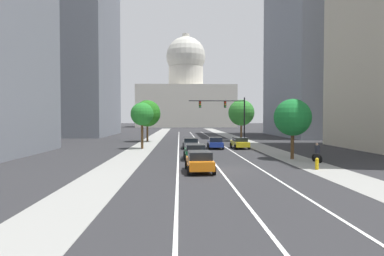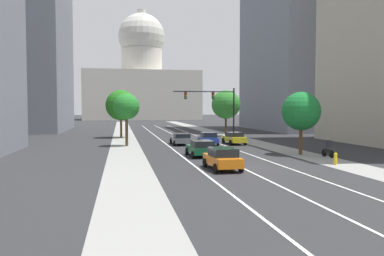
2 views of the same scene
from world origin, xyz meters
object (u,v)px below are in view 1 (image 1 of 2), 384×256
object	(u,v)px
car_green	(195,151)
cyclist	(317,153)
traffic_signal_mast	(227,111)
street_tree_near_left	(142,114)
street_tree_far_right	(293,118)
car_orange	(200,161)
car_blue	(215,143)
capitol_building	(186,93)
street_tree_mid_right	(241,113)
car_gray	(191,143)
street_tree_mid_left	(147,113)
fire_hydrant	(317,164)
car_yellow	(240,143)

from	to	relation	value
car_green	cyclist	bearing A→B (deg)	-104.26
traffic_signal_mast	street_tree_near_left	size ratio (longest dim) A/B	1.42
traffic_signal_mast	street_tree_far_right	size ratio (longest dim) A/B	1.46
car_orange	car_blue	distance (m)	18.20
cyclist	street_tree_near_left	xyz separation A→B (m)	(-16.95, 13.48, 3.57)
capitol_building	car_orange	xyz separation A→B (m)	(-1.58, -126.59, -14.71)
street_tree_far_right	street_tree_near_left	xyz separation A→B (m)	(-15.56, 11.12, 0.45)
car_orange	street_tree_far_right	bearing A→B (deg)	-55.26
capitol_building	street_tree_near_left	size ratio (longest dim) A/B	7.42
cyclist	street_tree_mid_right	distance (m)	27.18
capitol_building	car_blue	bearing A→B (deg)	-89.17
car_gray	street_tree_mid_left	distance (m)	14.68
street_tree_far_right	car_blue	bearing A→B (deg)	119.51
street_tree_mid_left	car_green	bearing A→B (deg)	-73.91
street_tree_mid_left	car_orange	bearing A→B (deg)	-77.55
car_gray	cyclist	bearing A→B (deg)	-141.98
fire_hydrant	cyclist	distance (m)	4.39
car_blue	street_tree_far_right	xyz separation A→B (m)	(6.17, -10.89, 3.21)
car_orange	fire_hydrant	bearing A→B (deg)	-88.06
car_yellow	cyclist	xyz separation A→B (m)	(4.37, -13.38, 0.10)
street_tree_far_right	street_tree_mid_left	distance (m)	28.81
cyclist	street_tree_far_right	size ratio (longest dim) A/B	0.30
street_tree_near_left	fire_hydrant	bearing A→B (deg)	-49.01
street_tree_far_right	street_tree_near_left	bearing A→B (deg)	144.46
street_tree_near_left	cyclist	bearing A→B (deg)	-38.51
car_yellow	street_tree_far_right	world-z (taller)	street_tree_far_right
car_yellow	car_blue	bearing A→B (deg)	90.69
capitol_building	car_yellow	size ratio (longest dim) A/B	10.01
cyclist	car_green	bearing A→B (deg)	70.79
car_blue	street_tree_mid_right	bearing A→B (deg)	-21.67
car_yellow	car_green	bearing A→B (deg)	148.16
car_green	fire_hydrant	distance (m)	11.13
car_gray	street_tree_near_left	bearing A→B (deg)	93.61
fire_hydrant	capitol_building	bearing A→B (deg)	93.36
capitol_building	fire_hydrant	size ratio (longest dim) A/B	48.40
car_yellow	street_tree_mid_left	world-z (taller)	street_tree_mid_left
capitol_building	street_tree_mid_left	size ratio (longest dim) A/B	6.34
car_yellow	street_tree_far_right	distance (m)	11.86
car_gray	traffic_signal_mast	bearing A→B (deg)	-43.53
street_tree_mid_left	street_tree_far_right	bearing A→B (deg)	-55.90
car_orange	traffic_signal_mast	size ratio (longest dim) A/B	0.49
car_blue	street_tree_mid_right	size ratio (longest dim) A/B	0.59
car_gray	street_tree_mid_left	xyz separation A→B (m)	(-6.82, 12.37, 4.00)
car_gray	street_tree_far_right	distance (m)	15.15
car_gray	street_tree_mid_left	world-z (taller)	street_tree_mid_left
fire_hydrant	street_tree_far_right	size ratio (longest dim) A/B	0.16
street_tree_mid_right	fire_hydrant	bearing A→B (deg)	-90.30
car_green	street_tree_mid_left	bearing A→B (deg)	15.33
cyclist	street_tree_far_right	bearing A→B (deg)	24.63
traffic_signal_mast	street_tree_far_right	distance (m)	17.77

